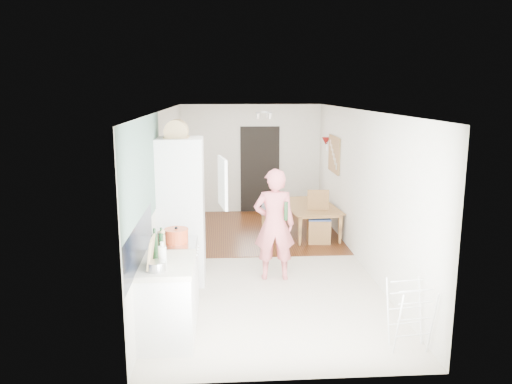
{
  "coord_description": "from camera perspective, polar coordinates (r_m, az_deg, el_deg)",
  "views": [
    {
      "loc": [
        -0.65,
        -7.93,
        2.81
      ],
      "look_at": [
        -0.11,
        0.2,
        1.15
      ],
      "focal_mm": 35.0,
      "sensor_mm": 36.0,
      "label": 1
    }
  ],
  "objects": [
    {
      "name": "bottle_c",
      "position": [
        5.6,
        -10.64,
        -7.22
      ],
      "size": [
        0.11,
        0.11,
        0.22
      ],
      "primitive_type": "cylinder",
      "rotation": [
        0.0,
        0.0,
        0.21
      ],
      "color": "silver",
      "rests_on": "worktop"
    },
    {
      "name": "bottle_a",
      "position": [
        5.79,
        -11.47,
        -6.22
      ],
      "size": [
        0.08,
        0.08,
        0.3
      ],
      "primitive_type": "cylinder",
      "rotation": [
        0.0,
        0.0,
        -0.24
      ],
      "color": "#1B3D1D",
      "rests_on": "worktop"
    },
    {
      "name": "sage_wall_panel",
      "position": [
        6.08,
        -12.68,
        2.17
      ],
      "size": [
        0.02,
        3.0,
        1.3
      ],
      "primitive_type": "cube",
      "color": "slate",
      "rests_on": "room_shell"
    },
    {
      "name": "held_bottle",
      "position": [
        7.23,
        3.45,
        -2.18
      ],
      "size": [
        0.06,
        0.06,
        0.27
      ],
      "primitive_type": "cylinder",
      "color": "#1B3D1D",
      "rests_on": "person"
    },
    {
      "name": "dining_chair",
      "position": [
        9.38,
        7.2,
        -2.9
      ],
      "size": [
        0.44,
        0.44,
        0.97
      ],
      "primitive_type": null,
      "rotation": [
        0.0,
        0.0,
        -0.08
      ],
      "color": "#AE7A3E",
      "rests_on": "floor"
    },
    {
      "name": "worktop",
      "position": [
        5.75,
        -10.2,
        -8.17
      ],
      "size": [
        0.62,
        0.92,
        0.06
      ],
      "primitive_type": "cube",
      "color": "beige",
      "rests_on": "room_shell"
    },
    {
      "name": "drying_rack",
      "position": [
        5.87,
        17.15,
        -13.45
      ],
      "size": [
        0.43,
        0.39,
        0.76
      ],
      "primitive_type": null,
      "rotation": [
        0.0,
        0.0,
        0.11
      ],
      "color": "white",
      "rests_on": "floor"
    },
    {
      "name": "bottle_b",
      "position": [
        5.98,
        -10.75,
        -5.8
      ],
      "size": [
        0.06,
        0.06,
        0.26
      ],
      "primitive_type": "cylinder",
      "rotation": [
        0.0,
        0.0,
        0.09
      ],
      "color": "#1B3D1D",
      "rests_on": "worktop"
    },
    {
      "name": "fridge_door",
      "position": [
        6.96,
        -3.84,
        1.09
      ],
      "size": [
        0.14,
        0.56,
        0.7
      ],
      "primitive_type": "cube",
      "rotation": [
        0.0,
        0.0,
        -1.4
      ],
      "color": "white",
      "rests_on": "room_shell"
    },
    {
      "name": "tile_splashback",
      "position": [
        5.71,
        -13.15,
        -5.69
      ],
      "size": [
        0.02,
        1.9,
        0.5
      ],
      "primitive_type": "cube",
      "color": "black",
      "rests_on": "room_shell"
    },
    {
      "name": "fridge_interior",
      "position": [
        7.26,
        -6.21,
        1.49
      ],
      "size": [
        0.02,
        0.52,
        0.66
      ],
      "primitive_type": "cube",
      "color": "white",
      "rests_on": "room_shell"
    },
    {
      "name": "stool",
      "position": [
        9.81,
        1.81,
        -3.69
      ],
      "size": [
        0.42,
        0.42,
        0.46
      ],
      "primitive_type": null,
      "rotation": [
        0.0,
        0.0,
        -0.2
      ],
      "color": "#AE7A3E",
      "rests_on": "floor"
    },
    {
      "name": "wall_sconce",
      "position": [
        10.76,
        8.0,
        5.78
      ],
      "size": [
        0.18,
        0.18,
        0.16
      ],
      "primitive_type": "cone",
      "color": "maroon",
      "rests_on": "room_shell"
    },
    {
      "name": "grey_drape",
      "position": [
        9.7,
        1.92,
        -1.88
      ],
      "size": [
        0.47,
        0.47,
        0.19
      ],
      "primitive_type": "cube",
      "rotation": [
        0.0,
        0.0,
        -0.13
      ],
      "color": "slate",
      "rests_on": "stool"
    },
    {
      "name": "dining_table",
      "position": [
        9.99,
        6.33,
        -3.37
      ],
      "size": [
        0.91,
        1.48,
        0.5
      ],
      "primitive_type": "imported",
      "rotation": [
        0.0,
        0.0,
        1.66
      ],
      "color": "#AE7A3E",
      "rests_on": "floor"
    },
    {
      "name": "red_casserole",
      "position": [
        6.4,
        -9.1,
        -4.95
      ],
      "size": [
        0.31,
        0.31,
        0.18
      ],
      "primitive_type": "cylinder",
      "rotation": [
        0.0,
        0.0,
        0.0
      ],
      "color": "#D34B23",
      "rests_on": "cooker_top"
    },
    {
      "name": "fridge_housing",
      "position": [
        7.38,
        -8.53,
        -2.18
      ],
      "size": [
        0.66,
        0.66,
        2.15
      ],
      "primitive_type": "cube",
      "color": "white",
      "rests_on": "room_shell"
    },
    {
      "name": "cooker_top",
      "position": [
        6.45,
        -9.48,
        -5.84
      ],
      "size": [
        0.6,
        0.6,
        0.04
      ],
      "primitive_type": "cube",
      "color": "#BCBCBE",
      "rests_on": "room_shell"
    },
    {
      "name": "pinboard_frame",
      "position": [
        10.15,
        8.85,
        4.28
      ],
      "size": [
        0.0,
        0.94,
        0.74
      ],
      "primitive_type": "cube",
      "color": "#AE7A3E",
      "rests_on": "room_shell"
    },
    {
      "name": "room_shell",
      "position": [
        8.11,
        0.86,
        0.45
      ],
      "size": [
        3.2,
        7.0,
        2.5
      ],
      "primitive_type": null,
      "color": "white",
      "rests_on": "ground"
    },
    {
      "name": "range_cooker",
      "position": [
        6.6,
        -9.34,
        -9.66
      ],
      "size": [
        0.6,
        0.6,
        0.88
      ],
      "primitive_type": "cube",
      "color": "white",
      "rests_on": "room_shell"
    },
    {
      "name": "steel_pan",
      "position": [
        5.48,
        -11.32,
        -8.32
      ],
      "size": [
        0.25,
        0.25,
        0.1
      ],
      "primitive_type": "cylinder",
      "rotation": [
        0.0,
        0.0,
        -0.29
      ],
      "color": "#BCBCBE",
      "rests_on": "worktop"
    },
    {
      "name": "wood_floor_overlay",
      "position": [
        10.19,
        -0.01,
        -4.42
      ],
      "size": [
        3.2,
        3.3,
        0.01
      ],
      "primitive_type": "cube",
      "color": "#5E3310",
      "rests_on": "room_shell"
    },
    {
      "name": "base_cabinet",
      "position": [
        5.92,
        -10.04,
        -12.37
      ],
      "size": [
        0.6,
        0.9,
        0.86
      ],
      "primitive_type": "cube",
      "color": "white",
      "rests_on": "room_shell"
    },
    {
      "name": "doorway_recess",
      "position": [
        11.58,
        0.45,
        2.56
      ],
      "size": [
        0.9,
        0.04,
        2.0
      ],
      "primitive_type": "cube",
      "color": "black",
      "rests_on": "room_shell"
    },
    {
      "name": "pinboard",
      "position": [
        10.16,
        8.93,
        4.28
      ],
      "size": [
        0.03,
        0.9,
        0.7
      ],
      "primitive_type": "cube",
      "color": "tan",
      "rests_on": "room_shell"
    },
    {
      "name": "floor",
      "position": [
        8.44,
        0.83,
        -7.91
      ],
      "size": [
        3.2,
        7.0,
        0.01
      ],
      "primitive_type": "cube",
      "color": "beige",
      "rests_on": "ground"
    },
    {
      "name": "chopping_boards",
      "position": [
        5.54,
        -11.92,
        -6.79
      ],
      "size": [
        0.07,
        0.26,
        0.34
      ],
      "primitive_type": null,
      "rotation": [
        0.0,
        0.0,
        0.14
      ],
      "color": "tan",
      "rests_on": "worktop"
    },
    {
      "name": "pepper_mill_back",
      "position": [
        6.11,
        -10.94,
        -5.75
      ],
      "size": [
        0.06,
        0.06,
        0.19
      ],
      "primitive_type": "cylinder",
      "rotation": [
        0.0,
        0.0,
        0.18
      ],
      "color": "tan",
      "rests_on": "worktop"
    },
    {
      "name": "bread_bin",
      "position": [
        7.21,
        -9.09,
        6.87
      ],
      "size": [
        0.37,
        0.35,
        0.18
      ],
      "primitive_type": null,
      "rotation": [
        0.0,
        0.0,
        0.07
      ],
      "color": "tan",
      "rests_on": "fridge_housing"
    },
    {
      "name": "person",
      "position": [
        7.42,
        2.11,
        -2.59
      ],
      "size": [
        0.75,
        0.51,
        2.0
      ],
      "primitive_type": "imported",
      "rotation": [
        0.0,
        0.0,
        3.1
      ],
      "color": "#E16B70",
      "rests_on": "floor"
    },
    {
      "name": "pepper_mill_front",
      "position": [
        5.99,
        -10.62,
        -5.88
      ],
      "size": [
        0.07,
        0.07,
        0.23
      ],
      "primitive_type": "cylinder",
      "rotation": [
        0.0,
        0.0,
        -0.13
      ],
      "color": "tan",
      "rests_on": "worktop"
    }
  ]
}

